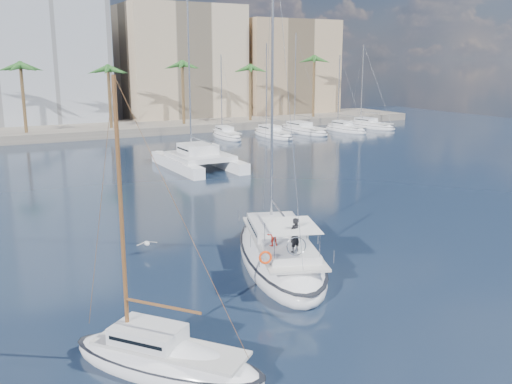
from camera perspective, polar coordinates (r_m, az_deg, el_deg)
ground at (r=32.04m, az=0.85°, el=-6.87°), size 160.00×160.00×0.00m
quay at (r=89.12m, az=-18.70°, el=5.76°), size 120.00×14.00×1.20m
building_beige at (r=103.04m, az=-7.61°, el=12.48°), size 20.00×14.00×20.00m
building_tan_right at (r=110.03m, az=2.79°, el=12.09°), size 18.00×12.00×18.00m
palm_centre at (r=84.57m, az=-18.71°, el=11.99°), size 3.60×3.60×12.30m
palm_right at (r=96.47m, az=2.08°, el=12.71°), size 3.60×3.60×12.30m
main_sloop at (r=31.41m, az=2.41°, el=-6.21°), size 8.20×13.56×19.18m
small_sloop at (r=21.60m, az=-9.08°, el=-16.27°), size 6.71×7.55×11.10m
catamaran at (r=59.12m, az=-5.77°, el=3.50°), size 6.04×11.96×17.40m
seagull at (r=33.53m, az=-10.86°, el=-5.05°), size 1.23×0.53×0.23m
moored_yacht_a at (r=81.81m, az=-2.94°, el=5.41°), size 3.37×9.52×11.90m
moored_yacht_b at (r=83.05m, az=1.73°, el=5.54°), size 3.32×10.83×13.72m
moored_yacht_c at (r=88.12m, az=4.76°, el=5.93°), size 3.98×12.33×15.54m
moored_yacht_d at (r=90.21m, az=8.94°, el=5.99°), size 3.52×9.55×11.90m
moored_yacht_e at (r=95.78m, az=11.34°, el=6.30°), size 4.61×11.11×13.72m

